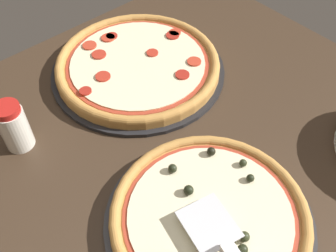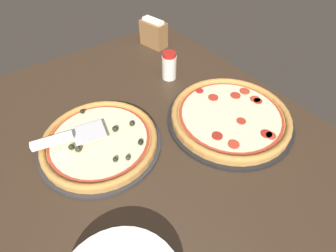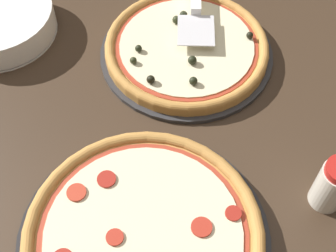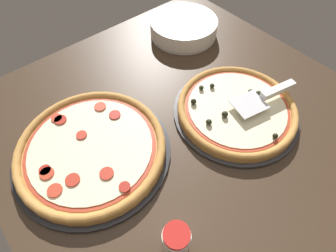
# 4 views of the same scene
# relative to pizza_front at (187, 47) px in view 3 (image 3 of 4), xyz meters

# --- Properties ---
(ground_plane) EXTENTS (1.21, 1.07, 0.04)m
(ground_plane) POSITION_rel_pizza_front_xyz_m (0.02, 0.13, -0.04)
(ground_plane) COLOR #38281C
(pizza_pan_front) EXTENTS (0.37, 0.37, 0.01)m
(pizza_pan_front) POSITION_rel_pizza_front_xyz_m (-0.00, -0.00, -0.02)
(pizza_pan_front) COLOR #2D2D30
(pizza_pan_front) RESTS_ON ground_plane
(pizza_front) EXTENTS (0.35, 0.35, 0.04)m
(pizza_front) POSITION_rel_pizza_front_xyz_m (0.00, 0.00, 0.00)
(pizza_front) COLOR #B77F3D
(pizza_front) RESTS_ON pizza_pan_front
(pizza_pan_back) EXTENTS (0.42, 0.42, 0.01)m
(pizza_pan_back) POSITION_rel_pizza_front_xyz_m (0.16, 0.40, -0.02)
(pizza_pan_back) COLOR black
(pizza_pan_back) RESTS_ON ground_plane
(pizza_back) EXTENTS (0.40, 0.40, 0.03)m
(pizza_back) POSITION_rel_pizza_front_xyz_m (0.16, 0.40, 0.00)
(pizza_back) COLOR #B77F3D
(pizza_back) RESTS_ON pizza_pan_back
(serving_spatula) EXTENTS (0.10, 0.21, 0.02)m
(serving_spatula) POSITION_rel_pizza_front_xyz_m (-0.04, -0.09, 0.03)
(serving_spatula) COLOR silver
(serving_spatula) RESTS_ON pizza_front
(parmesan_shaker) EXTENTS (0.06, 0.06, 0.11)m
(parmesan_shaker) POSITION_rel_pizza_front_xyz_m (-0.17, 0.39, 0.03)
(parmesan_shaker) COLOR silver
(parmesan_shaker) RESTS_ON ground_plane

